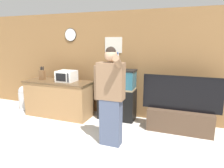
{
  "coord_description": "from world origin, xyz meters",
  "views": [
    {
      "loc": [
        1.75,
        -1.61,
        1.91
      ],
      "look_at": [
        0.39,
        2.07,
        1.05
      ],
      "focal_mm": 32.0,
      "sensor_mm": 36.0,
      "label": 1
    }
  ],
  "objects_px": {
    "microwave": "(66,76)",
    "aquarium_on_stand": "(117,94)",
    "knife_block": "(42,75)",
    "person_standing": "(110,96)",
    "trash_bin": "(25,97)",
    "tv_on_stand": "(180,115)",
    "counter_island": "(59,98)"
  },
  "relations": [
    {
      "from": "counter_island",
      "to": "person_standing",
      "type": "relative_size",
      "value": 0.95
    },
    {
      "from": "aquarium_on_stand",
      "to": "tv_on_stand",
      "type": "relative_size",
      "value": 0.78
    },
    {
      "from": "knife_block",
      "to": "tv_on_stand",
      "type": "relative_size",
      "value": 0.22
    },
    {
      "from": "knife_block",
      "to": "trash_bin",
      "type": "distance_m",
      "value": 1.01
    },
    {
      "from": "microwave",
      "to": "tv_on_stand",
      "type": "xyz_separation_m",
      "value": [
        2.72,
        0.04,
        -0.68
      ]
    },
    {
      "from": "trash_bin",
      "to": "counter_island",
      "type": "bearing_deg",
      "value": -3.45
    },
    {
      "from": "aquarium_on_stand",
      "to": "person_standing",
      "type": "height_order",
      "value": "person_standing"
    },
    {
      "from": "counter_island",
      "to": "trash_bin",
      "type": "distance_m",
      "value": 1.21
    },
    {
      "from": "aquarium_on_stand",
      "to": "trash_bin",
      "type": "relative_size",
      "value": 1.84
    },
    {
      "from": "counter_island",
      "to": "microwave",
      "type": "xyz_separation_m",
      "value": [
        0.23,
        0.04,
        0.59
      ]
    },
    {
      "from": "counter_island",
      "to": "tv_on_stand",
      "type": "xyz_separation_m",
      "value": [
        2.95,
        0.08,
        -0.1
      ]
    },
    {
      "from": "knife_block",
      "to": "trash_bin",
      "type": "xyz_separation_m",
      "value": [
        -0.72,
        0.06,
        -0.7
      ]
    },
    {
      "from": "microwave",
      "to": "tv_on_stand",
      "type": "bearing_deg",
      "value": 0.77
    },
    {
      "from": "microwave",
      "to": "aquarium_on_stand",
      "type": "relative_size",
      "value": 0.36
    },
    {
      "from": "aquarium_on_stand",
      "to": "tv_on_stand",
      "type": "height_order",
      "value": "aquarium_on_stand"
    },
    {
      "from": "knife_block",
      "to": "tv_on_stand",
      "type": "height_order",
      "value": "knife_block"
    },
    {
      "from": "microwave",
      "to": "aquarium_on_stand",
      "type": "xyz_separation_m",
      "value": [
        1.24,
        0.26,
        -0.42
      ]
    },
    {
      "from": "microwave",
      "to": "knife_block",
      "type": "height_order",
      "value": "knife_block"
    },
    {
      "from": "knife_block",
      "to": "aquarium_on_stand",
      "type": "bearing_deg",
      "value": 8.63
    },
    {
      "from": "person_standing",
      "to": "trash_bin",
      "type": "distance_m",
      "value": 3.18
    },
    {
      "from": "counter_island",
      "to": "tv_on_stand",
      "type": "distance_m",
      "value": 2.95
    },
    {
      "from": "counter_island",
      "to": "tv_on_stand",
      "type": "bearing_deg",
      "value": 1.53
    },
    {
      "from": "microwave",
      "to": "aquarium_on_stand",
      "type": "bearing_deg",
      "value": 11.93
    },
    {
      "from": "knife_block",
      "to": "trash_bin",
      "type": "height_order",
      "value": "knife_block"
    },
    {
      "from": "knife_block",
      "to": "microwave",
      "type": "bearing_deg",
      "value": 2.75
    },
    {
      "from": "counter_island",
      "to": "trash_bin",
      "type": "relative_size",
      "value": 2.57
    },
    {
      "from": "knife_block",
      "to": "aquarium_on_stand",
      "type": "distance_m",
      "value": 2.01
    },
    {
      "from": "person_standing",
      "to": "knife_block",
      "type": "bearing_deg",
      "value": 157.44
    },
    {
      "from": "person_standing",
      "to": "trash_bin",
      "type": "bearing_deg",
      "value": 161.45
    },
    {
      "from": "tv_on_stand",
      "to": "person_standing",
      "type": "distance_m",
      "value": 1.66
    },
    {
      "from": "counter_island",
      "to": "knife_block",
      "type": "bearing_deg",
      "value": 179.0
    },
    {
      "from": "counter_island",
      "to": "person_standing",
      "type": "xyz_separation_m",
      "value": [
        1.76,
        -0.92,
        0.49
      ]
    }
  ]
}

